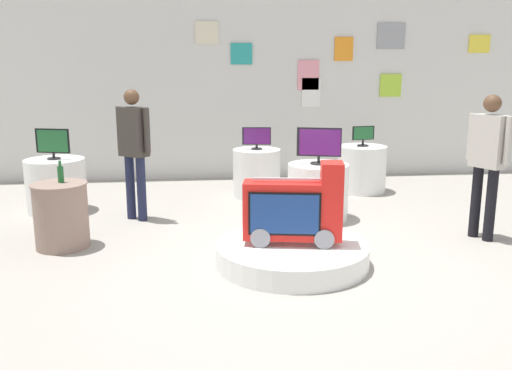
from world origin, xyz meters
The scene contains 16 objects.
ground_plane centered at (0.00, 0.00, 0.00)m, with size 30.00×30.00×0.00m, color #9E998E.
back_wall_display centered at (0.01, 4.34, 1.60)m, with size 11.52×0.13×3.18m.
main_display_pedestal centered at (-0.08, -0.21, 0.11)m, with size 1.60×1.60×0.22m, color white.
novelty_firetruck_tv centered at (-0.06, -0.22, 0.57)m, with size 1.04×0.48×0.86m.
display_pedestal_left_rear centered at (-3.03, 2.21, 0.37)m, with size 0.82×0.82×0.75m, color white.
tv_on_left_rear centered at (-3.03, 2.21, 0.98)m, with size 0.48×0.18×0.43m.
display_pedestal_center_rear centered at (1.62, 2.97, 0.37)m, with size 0.78×0.78×0.75m, color white.
tv_on_center_rear centered at (1.62, 2.96, 0.93)m, with size 0.37×0.18×0.32m.
display_pedestal_right_rear centered at (-0.13, 2.80, 0.37)m, with size 0.74×0.74×0.75m, color white.
tv_on_right_rear centered at (-0.13, 2.80, 0.94)m, with size 0.45×0.17×0.34m.
display_pedestal_far_right centered at (0.55, 1.45, 0.37)m, with size 0.81×0.81×0.75m, color white.
tv_on_far_right centered at (0.56, 1.44, 1.02)m, with size 0.57×0.22×0.48m.
side_table_round centered at (-2.59, 0.60, 0.38)m, with size 0.62×0.62×0.74m.
bottle_on_side_table centered at (-2.57, 0.64, 0.84)m, with size 0.07×0.07×0.25m.
shopper_browsing_near_truck centered at (2.31, 0.40, 1.00)m, with size 0.35×0.51×1.71m.
shopper_browsing_rear centered at (-1.87, 1.66, 1.01)m, with size 0.46×0.39×1.73m.
Camera 1 is at (-1.02, -5.53, 2.04)m, focal length 38.24 mm.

